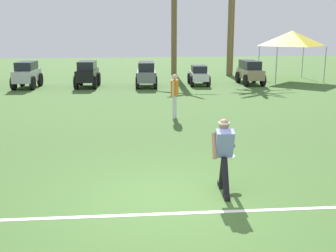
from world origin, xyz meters
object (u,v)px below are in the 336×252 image
Objects in this scene: frisbee_in_flight at (229,156)px; parked_car_slot_b at (87,73)px; palm_tree_right_of_centre at (232,17)px; palm_tree_left_of_centre at (231,13)px; palm_tree_far_left at (174,14)px; event_tent at (292,38)px; parked_car_slot_a at (27,74)px; parked_car_slot_e at (250,72)px; parked_car_slot_c at (146,74)px; teammate_near_sideline at (175,92)px; parked_car_slot_d at (199,75)px; frisbee_thrower at (224,152)px.

parked_car_slot_b is at bearing 103.56° from frisbee_in_flight.
frisbee_in_flight is 0.05× the size of palm_tree_right_of_centre.
frisbee_in_flight is 20.75m from palm_tree_left_of_centre.
palm_tree_left_of_centre is at bearing -17.98° from palm_tree_far_left.
palm_tree_left_of_centre reaches higher than event_tent.
parked_car_slot_a reaches higher than parked_car_slot_e.
palm_tree_far_left is at bearing 162.02° from palm_tree_left_of_centre.
parked_car_slot_c is (-0.48, 14.92, 0.15)m from frisbee_in_flight.
event_tent is at bearing 49.60° from teammate_near_sideline.
teammate_near_sideline is at bearing -106.94° from parked_car_slot_d.
event_tent reaches higher than parked_car_slot_a.
frisbee_thrower is 15.98m from parked_car_slot_d.
parked_car_slot_d is at bearing 73.06° from teammate_near_sideline.
parked_car_slot_a is 12.34m from parked_car_slot_e.
parked_car_slot_b is 10.96m from palm_tree_right_of_centre.
palm_tree_far_left is at bearing 45.52° from parked_car_slot_b.
frisbee_thrower is at bearing -105.85° from palm_tree_left_of_centre.
parked_car_slot_e is at bearing -57.74° from palm_tree_far_left.
parked_car_slot_c is at bearing 90.90° from frisbee_thrower.
palm_tree_right_of_centre reaches higher than teammate_near_sideline.
parked_car_slot_d reaches higher than frisbee_in_flight.
palm_tree_left_of_centre is (5.66, 13.22, 3.17)m from teammate_near_sideline.
event_tent is (12.16, 1.47, 1.80)m from parked_car_slot_b.
teammate_near_sideline reaches higher than parked_car_slot_d.
frisbee_thrower is 0.46× the size of event_tent.
palm_tree_left_of_centre reaches higher than parked_car_slot_a.
teammate_near_sideline is 0.23× the size of palm_tree_left_of_centre.
palm_tree_left_of_centre reaches higher than frisbee_thrower.
parked_car_slot_b is at bearing -173.10° from event_tent.
frisbee_thrower is 0.59m from frisbee_in_flight.
parked_car_slot_c is at bearing -169.02° from event_tent.
palm_tree_left_of_centre is 4.55m from event_tent.
parked_car_slot_a is 15.52m from event_tent.
palm_tree_right_of_centre is at bearing 39.21° from parked_car_slot_c.
palm_tree_far_left reaches higher than frisbee_thrower.
palm_tree_right_of_centre is at bearing 130.31° from event_tent.
event_tent reaches higher than parked_car_slot_c.
parked_car_slot_a is 0.38× the size of palm_tree_right_of_centre.
frisbee_thrower is 0.19× the size of palm_tree_far_left.
frisbee_thrower reaches higher than parked_car_slot_e.
parked_car_slot_b is 6.17m from parked_car_slot_d.
parked_car_slot_b is 0.33× the size of palm_tree_far_left.
parked_car_slot_b reaches higher than parked_car_slot_c.
parked_car_slot_d is (9.36, -0.03, -0.18)m from parked_car_slot_a.
parked_car_slot_d is 0.73× the size of event_tent.
frisbee_thrower is at bearing -110.04° from parked_car_slot_e.
event_tent is (5.99, 1.40, 1.97)m from parked_car_slot_d.
frisbee_in_flight is at bearing -95.23° from palm_tree_far_left.
event_tent is at bearing 5.12° from parked_car_slot_a.
parked_car_slot_a is at bearing 112.76° from frisbee_thrower.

